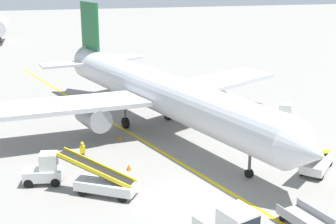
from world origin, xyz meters
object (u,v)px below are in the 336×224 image
(ground_crew_marshaller, at_px, (83,152))
(safety_cone_nose_right, at_px, (231,127))
(belt_loader_aft_hold, at_px, (317,161))
(safety_cone_nose_left, at_px, (108,122))
(safety_cone_wingtip_right, at_px, (120,137))
(baggage_tug_by_cargo_door, at_px, (45,170))
(safety_cone_tail_area, at_px, (129,167))
(airliner, at_px, (155,90))
(safety_cone_wingtip_left, at_px, (269,117))
(baggage_tug_near_wing, at_px, (285,118))
(belt_loader_forward_hold, at_px, (105,182))
(baggage_cart_loaded, at_px, (304,220))

(ground_crew_marshaller, bearing_deg, safety_cone_nose_right, 18.81)
(belt_loader_aft_hold, relative_size, safety_cone_nose_left, 10.11)
(safety_cone_nose_right, relative_size, safety_cone_wingtip_right, 1.00)
(baggage_tug_by_cargo_door, relative_size, safety_cone_tail_area, 5.87)
(airliner, height_order, ground_crew_marshaller, airliner)
(safety_cone_wingtip_left, bearing_deg, safety_cone_nose_left, 170.53)
(belt_loader_aft_hold, xyz_separation_m, safety_cone_nose_left, (-12.35, 13.94, -0.56))
(baggage_tug_near_wing, height_order, belt_loader_forward_hold, belt_loader_forward_hold)
(baggage_tug_by_cargo_door, bearing_deg, airliner, 43.23)
(safety_cone_wingtip_left, bearing_deg, baggage_cart_loaded, -111.31)
(baggage_tug_by_cargo_door, height_order, ground_crew_marshaller, baggage_tug_by_cargo_door)
(belt_loader_forward_hold, height_order, ground_crew_marshaller, belt_loader_forward_hold)
(safety_cone_nose_left, xyz_separation_m, safety_cone_wingtip_left, (14.60, -2.44, 0.00))
(belt_loader_forward_hold, relative_size, safety_cone_wingtip_left, 11.09)
(baggage_tug_near_wing, height_order, safety_cone_tail_area, baggage_tug_near_wing)
(baggage_tug_near_wing, relative_size, ground_crew_marshaller, 1.60)
(belt_loader_forward_hold, height_order, belt_loader_aft_hold, same)
(safety_cone_tail_area, bearing_deg, ground_crew_marshaller, 147.89)
(belt_loader_aft_hold, height_order, safety_cone_nose_left, belt_loader_aft_hold)
(airliner, relative_size, baggage_tug_near_wing, 12.68)
(belt_loader_aft_hold, xyz_separation_m, baggage_cart_loaded, (-4.72, -6.38, -0.31))
(airliner, bearing_deg, safety_cone_wingtip_left, -1.37)
(safety_cone_nose_right, bearing_deg, baggage_tug_by_cargo_door, -156.02)
(baggage_tug_near_wing, height_order, safety_cone_wingtip_left, baggage_tug_near_wing)
(baggage_tug_by_cargo_door, xyz_separation_m, safety_cone_wingtip_left, (20.25, 8.67, -0.71))
(baggage_tug_by_cargo_door, height_order, safety_cone_nose_right, baggage_tug_by_cargo_door)
(airliner, height_order, safety_cone_wingtip_right, airliner)
(baggage_cart_loaded, relative_size, safety_cone_nose_left, 8.73)
(safety_cone_tail_area, bearing_deg, belt_loader_aft_hold, -15.83)
(baggage_tug_near_wing, xyz_separation_m, safety_cone_nose_right, (-4.65, 0.88, -0.71))
(safety_cone_nose_left, height_order, safety_cone_wingtip_left, same)
(belt_loader_forward_hold, relative_size, safety_cone_nose_left, 11.09)
(baggage_tug_near_wing, relative_size, belt_loader_aft_hold, 0.61)
(ground_crew_marshaller, xyz_separation_m, safety_cone_nose_left, (3.02, 8.57, -0.69))
(baggage_cart_loaded, bearing_deg, safety_cone_wingtip_right, 114.36)
(belt_loader_forward_hold, distance_m, safety_cone_nose_left, 13.78)
(safety_cone_nose_right, bearing_deg, safety_cone_wingtip_right, -179.07)
(belt_loader_forward_hold, bearing_deg, ground_crew_marshaller, 99.74)
(safety_cone_wingtip_right, height_order, safety_cone_tail_area, same)
(safety_cone_wingtip_right, bearing_deg, ground_crew_marshaller, -127.94)
(airliner, xyz_separation_m, baggage_tug_near_wing, (10.93, -2.79, -2.49))
(baggage_cart_loaded, relative_size, safety_cone_wingtip_left, 8.73)
(airliner, xyz_separation_m, safety_cone_wingtip_right, (-3.50, -2.07, -3.20))
(safety_cone_tail_area, bearing_deg, safety_cone_nose_left, 89.66)
(airliner, distance_m, baggage_tug_near_wing, 11.55)
(safety_cone_nose_right, bearing_deg, safety_cone_wingtip_left, 20.31)
(safety_cone_wingtip_right, bearing_deg, safety_cone_tail_area, -93.83)
(baggage_cart_loaded, xyz_separation_m, safety_cone_wingtip_left, (6.98, 17.88, -0.25))
(safety_cone_tail_area, bearing_deg, baggage_tug_by_cargo_door, -172.99)
(ground_crew_marshaller, height_order, safety_cone_tail_area, ground_crew_marshaller)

